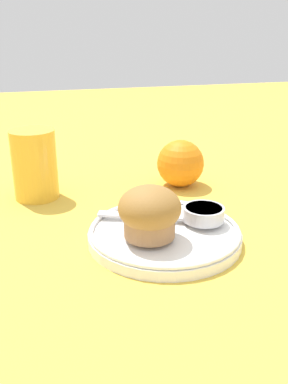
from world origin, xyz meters
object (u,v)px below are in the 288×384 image
(muffin, at_px, (150,212))
(butter_knife, at_px, (151,216))
(orange_fruit, at_px, (180,163))
(juice_glass, at_px, (35,165))

(muffin, relative_size, butter_knife, 0.55)
(muffin, distance_m, orange_fruit, 0.25)
(orange_fruit, relative_size, juice_glass, 0.73)
(butter_knife, bearing_deg, orange_fruit, 79.63)
(orange_fruit, bearing_deg, juice_glass, 177.03)
(butter_knife, xyz_separation_m, orange_fruit, (0.10, 0.16, 0.02))
(orange_fruit, xyz_separation_m, juice_glass, (-0.25, 0.01, 0.02))
(orange_fruit, bearing_deg, muffin, -119.53)
(muffin, xyz_separation_m, orange_fruit, (0.12, 0.21, -0.01))
(juice_glass, bearing_deg, muffin, -60.03)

